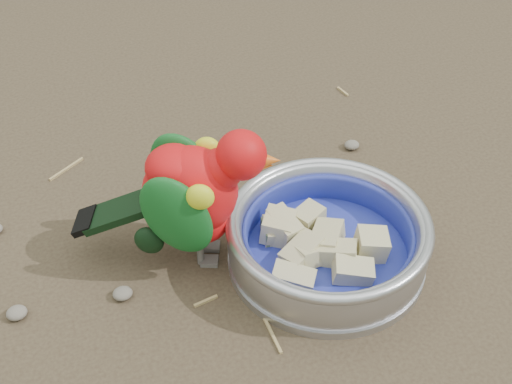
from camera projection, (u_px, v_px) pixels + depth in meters
name	position (u px, v px, depth m)	size (l,w,h in m)	color
ground	(282.00, 336.00, 0.71)	(60.00, 60.00, 0.00)	#453828
food_bowl	(326.00, 256.00, 0.78)	(0.22, 0.22, 0.02)	#B2B2BA
bowl_wall	(328.00, 236.00, 0.76)	(0.22, 0.22, 0.04)	#B2B2BA
fruit_wedges	(328.00, 241.00, 0.76)	(0.13, 0.13, 0.03)	#C6BC89
lory_parrot	(195.00, 201.00, 0.74)	(0.09, 0.20, 0.16)	red
ground_debris	(300.00, 298.00, 0.74)	(0.90, 0.80, 0.01)	tan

